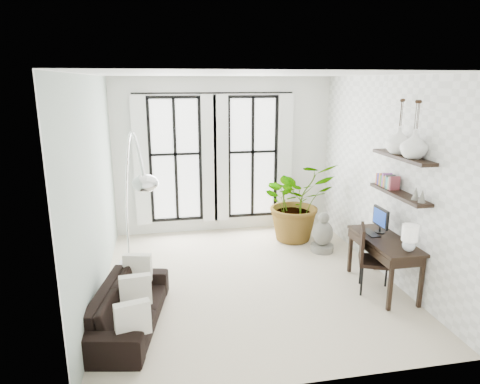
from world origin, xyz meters
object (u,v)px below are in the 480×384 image
object	(u,v)px
buddha	(323,235)
plant	(296,201)
desk	(386,244)
sofa	(129,307)
arc_lamp	(133,168)
desk_chair	(370,255)

from	to	relation	value
buddha	plant	bearing A→B (deg)	112.24
buddha	desk	bearing A→B (deg)	-78.40
sofa	arc_lamp	size ratio (longest dim) A/B	0.77
desk	arc_lamp	world-z (taller)	arc_lamp
sofa	plant	xyz separation A→B (m)	(3.12, 2.65, 0.53)
arc_lamp	buddha	bearing A→B (deg)	16.53
arc_lamp	desk_chair	bearing A→B (deg)	-10.23
plant	buddha	bearing A→B (deg)	-67.76
arc_lamp	buddha	size ratio (longest dim) A/B	3.21
arc_lamp	buddha	distance (m)	3.80
desk	buddha	distance (m)	1.72
sofa	buddha	size ratio (longest dim) A/B	2.45
sofa	desk_chair	size ratio (longest dim) A/B	1.84
desk_chair	desk	bearing A→B (deg)	15.27
sofa	desk_chair	distance (m)	3.54
sofa	arc_lamp	xyz separation A→B (m)	(0.10, 0.95, 1.63)
sofa	desk	bearing A→B (deg)	-74.75
desk_chair	arc_lamp	distance (m)	3.71
desk	desk_chair	world-z (taller)	desk
sofa	desk_chair	bearing A→B (deg)	-73.89
sofa	buddha	world-z (taller)	buddha
desk_chair	arc_lamp	world-z (taller)	arc_lamp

